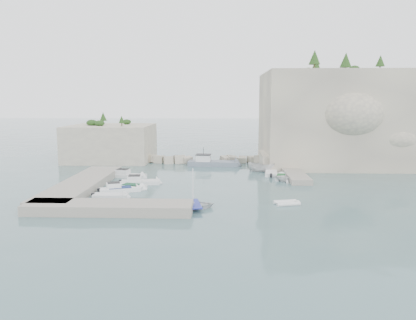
{
  "coord_description": "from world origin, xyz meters",
  "views": [
    {
      "loc": [
        2.2,
        -54.43,
        12.14
      ],
      "look_at": [
        0.0,
        6.0,
        3.0
      ],
      "focal_mm": 35.0,
      "sensor_mm": 36.0,
      "label": 1
    }
  ],
  "objects_px": {
    "tender_east_c": "(271,174)",
    "tender_east_a": "(286,181)",
    "motorboat_e": "(111,198)",
    "tender_east_d": "(261,172)",
    "motorboat_d": "(120,192)",
    "work_boat": "(213,166)",
    "motorboat_c": "(132,189)",
    "inflatable_dinghy": "(287,204)",
    "rowboat": "(193,208)",
    "motorboat_b": "(140,184)",
    "motorboat_a": "(128,177)",
    "tender_east_b": "(281,179)"
  },
  "relations": [
    {
      "from": "motorboat_e",
      "to": "tender_east_c",
      "type": "bearing_deg",
      "value": 34.14
    },
    {
      "from": "motorboat_c",
      "to": "motorboat_e",
      "type": "height_order",
      "value": "same"
    },
    {
      "from": "motorboat_d",
      "to": "work_boat",
      "type": "xyz_separation_m",
      "value": [
        11.84,
        21.53,
        0.0
      ]
    },
    {
      "from": "motorboat_c",
      "to": "work_boat",
      "type": "xyz_separation_m",
      "value": [
        10.74,
        19.63,
        0.0
      ]
    },
    {
      "from": "motorboat_b",
      "to": "tender_east_d",
      "type": "distance_m",
      "value": 21.17
    },
    {
      "from": "rowboat",
      "to": "tender_east_a",
      "type": "xyz_separation_m",
      "value": [
        12.71,
        15.35,
        0.0
      ]
    },
    {
      "from": "motorboat_a",
      "to": "motorboat_c",
      "type": "xyz_separation_m",
      "value": [
        2.35,
        -7.86,
        0.0
      ]
    },
    {
      "from": "inflatable_dinghy",
      "to": "motorboat_c",
      "type": "bearing_deg",
      "value": 144.66
    },
    {
      "from": "motorboat_a",
      "to": "tender_east_a",
      "type": "height_order",
      "value": "tender_east_a"
    },
    {
      "from": "tender_east_a",
      "to": "tender_east_c",
      "type": "xyz_separation_m",
      "value": [
        -1.52,
        5.63,
        0.0
      ]
    },
    {
      "from": "tender_east_a",
      "to": "rowboat",
      "type": "bearing_deg",
      "value": 147.25
    },
    {
      "from": "tender_east_b",
      "to": "work_boat",
      "type": "relative_size",
      "value": 0.42
    },
    {
      "from": "motorboat_e",
      "to": "rowboat",
      "type": "relative_size",
      "value": 0.96
    },
    {
      "from": "work_boat",
      "to": "rowboat",
      "type": "bearing_deg",
      "value": -89.78
    },
    {
      "from": "inflatable_dinghy",
      "to": "tender_east_a",
      "type": "relative_size",
      "value": 0.92
    },
    {
      "from": "inflatable_dinghy",
      "to": "work_boat",
      "type": "relative_size",
      "value": 0.3
    },
    {
      "from": "inflatable_dinghy",
      "to": "tender_east_d",
      "type": "xyz_separation_m",
      "value": [
        -0.97,
        21.29,
        0.0
      ]
    },
    {
      "from": "motorboat_e",
      "to": "tender_east_a",
      "type": "relative_size",
      "value": 1.38
    },
    {
      "from": "tender_east_d",
      "to": "inflatable_dinghy",
      "type": "bearing_deg",
      "value": -155.0
    },
    {
      "from": "motorboat_b",
      "to": "tender_east_a",
      "type": "height_order",
      "value": "tender_east_a"
    },
    {
      "from": "motorboat_d",
      "to": "motorboat_e",
      "type": "height_order",
      "value": "motorboat_d"
    },
    {
      "from": "rowboat",
      "to": "motorboat_c",
      "type": "bearing_deg",
      "value": 32.13
    },
    {
      "from": "motorboat_c",
      "to": "tender_east_c",
      "type": "bearing_deg",
      "value": 49.52
    },
    {
      "from": "tender_east_c",
      "to": "work_boat",
      "type": "relative_size",
      "value": 0.56
    },
    {
      "from": "motorboat_a",
      "to": "motorboat_e",
      "type": "distance_m",
      "value": 13.3
    },
    {
      "from": "motorboat_e",
      "to": "inflatable_dinghy",
      "type": "relative_size",
      "value": 1.51
    },
    {
      "from": "motorboat_b",
      "to": "work_boat",
      "type": "height_order",
      "value": "work_boat"
    },
    {
      "from": "motorboat_c",
      "to": "motorboat_d",
      "type": "height_order",
      "value": "motorboat_d"
    },
    {
      "from": "motorboat_d",
      "to": "tender_east_b",
      "type": "relative_size",
      "value": 1.35
    },
    {
      "from": "rowboat",
      "to": "work_boat",
      "type": "xyz_separation_m",
      "value": [
        1.6,
        29.31,
        0.0
      ]
    },
    {
      "from": "motorboat_b",
      "to": "motorboat_e",
      "type": "relative_size",
      "value": 1.31
    },
    {
      "from": "tender_east_a",
      "to": "tender_east_b",
      "type": "relative_size",
      "value": 0.78
    },
    {
      "from": "tender_east_d",
      "to": "tender_east_c",
      "type": "bearing_deg",
      "value": -126.25
    },
    {
      "from": "motorboat_e",
      "to": "tender_east_c",
      "type": "relative_size",
      "value": 0.81
    },
    {
      "from": "motorboat_e",
      "to": "tender_east_d",
      "type": "xyz_separation_m",
      "value": [
        20.31,
        19.01,
        0.0
      ]
    },
    {
      "from": "inflatable_dinghy",
      "to": "tender_east_a",
      "type": "distance_m",
      "value": 13.49
    },
    {
      "from": "tender_east_d",
      "to": "work_boat",
      "type": "xyz_separation_m",
      "value": [
        -8.19,
        6.02,
        0.0
      ]
    },
    {
      "from": "motorboat_d",
      "to": "rowboat",
      "type": "distance_m",
      "value": 12.86
    },
    {
      "from": "tender_east_c",
      "to": "rowboat",
      "type": "bearing_deg",
      "value": 159.21
    },
    {
      "from": "tender_east_c",
      "to": "tender_east_a",
      "type": "bearing_deg",
      "value": -157.63
    },
    {
      "from": "rowboat",
      "to": "tender_east_c",
      "type": "height_order",
      "value": "rowboat"
    },
    {
      "from": "work_boat",
      "to": "motorboat_b",
      "type": "bearing_deg",
      "value": -118.0
    },
    {
      "from": "work_boat",
      "to": "motorboat_a",
      "type": "bearing_deg",
      "value": -134.7
    },
    {
      "from": "inflatable_dinghy",
      "to": "tender_east_b",
      "type": "xyz_separation_m",
      "value": [
        1.53,
        15.46,
        0.0
      ]
    },
    {
      "from": "tender_east_a",
      "to": "tender_east_c",
      "type": "bearing_deg",
      "value": 21.95
    },
    {
      "from": "tender_east_b",
      "to": "work_boat",
      "type": "distance_m",
      "value": 15.95
    },
    {
      "from": "work_boat",
      "to": "tender_east_d",
      "type": "bearing_deg",
      "value": -32.97
    },
    {
      "from": "motorboat_b",
      "to": "inflatable_dinghy",
      "type": "bearing_deg",
      "value": -36.03
    },
    {
      "from": "motorboat_a",
      "to": "inflatable_dinghy",
      "type": "height_order",
      "value": "motorboat_a"
    },
    {
      "from": "tender_east_b",
      "to": "motorboat_d",
      "type": "bearing_deg",
      "value": 125.55
    }
  ]
}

